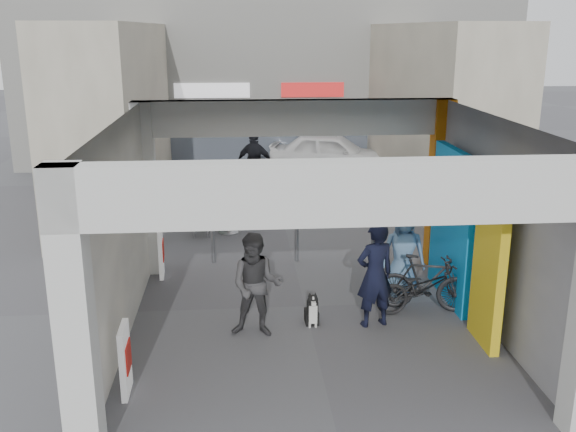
{
  "coord_description": "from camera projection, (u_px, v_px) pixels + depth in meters",
  "views": [
    {
      "loc": [
        -1.15,
        -10.65,
        4.83
      ],
      "look_at": [
        -0.23,
        1.0,
        1.42
      ],
      "focal_mm": 40.0,
      "sensor_mm": 36.0,
      "label": 1
    }
  ],
  "objects": [
    {
      "name": "ground",
      "position": [
        305.0,
        306.0,
        11.63
      ],
      "size": [
        90.0,
        90.0,
        0.0
      ],
      "primitive_type": "plane",
      "color": "#525257",
      "rests_on": "ground"
    },
    {
      "name": "arcade_canopy",
      "position": [
        345.0,
        194.0,
        10.24
      ],
      "size": [
        6.4,
        6.45,
        6.4
      ],
      "color": "silver",
      "rests_on": "ground"
    },
    {
      "name": "far_building",
      "position": [
        267.0,
        53.0,
        23.91
      ],
      "size": [
        18.0,
        4.08,
        8.0
      ],
      "color": "silver",
      "rests_on": "ground"
    },
    {
      "name": "plaza_bldg_left",
      "position": [
        116.0,
        117.0,
        17.77
      ],
      "size": [
        2.0,
        9.0,
        5.0
      ],
      "primitive_type": "cube",
      "color": "#C0B79F",
      "rests_on": "ground"
    },
    {
      "name": "plaza_bldg_right",
      "position": [
        434.0,
        114.0,
        18.45
      ],
      "size": [
        2.0,
        9.0,
        5.0
      ],
      "primitive_type": "cube",
      "color": "#C0B79F",
      "rests_on": "ground"
    },
    {
      "name": "bollard_left",
      "position": [
        213.0,
        243.0,
        13.71
      ],
      "size": [
        0.09,
        0.09,
        0.87
      ],
      "primitive_type": "cylinder",
      "color": "gray",
      "rests_on": "ground"
    },
    {
      "name": "bollard_center",
      "position": [
        297.0,
        239.0,
        13.77
      ],
      "size": [
        0.09,
        0.09,
        0.99
      ],
      "primitive_type": "cylinder",
      "color": "gray",
      "rests_on": "ground"
    },
    {
      "name": "bollard_right",
      "position": [
        373.0,
        239.0,
        13.82
      ],
      "size": [
        0.09,
        0.09,
        0.96
      ],
      "primitive_type": "cylinder",
      "color": "gray",
      "rests_on": "ground"
    },
    {
      "name": "advert_board_near",
      "position": [
        125.0,
        360.0,
        8.73
      ],
      "size": [
        0.11,
        0.55,
        1.0
      ],
      "rotation": [
        0.0,
        0.0,
        0.02
      ],
      "color": "silver",
      "rests_on": "ground"
    },
    {
      "name": "advert_board_far",
      "position": [
        161.0,
        252.0,
        12.94
      ],
      "size": [
        0.14,
        0.55,
        1.0
      ],
      "rotation": [
        0.0,
        0.0,
        0.08
      ],
      "color": "silver",
      "rests_on": "ground"
    },
    {
      "name": "cafe_set",
      "position": [
        223.0,
        216.0,
        16.03
      ],
      "size": [
        1.62,
        1.31,
        0.98
      ],
      "rotation": [
        0.0,
        0.0,
        0.08
      ],
      "color": "#A6A6AB",
      "rests_on": "ground"
    },
    {
      "name": "produce_stand",
      "position": [
        204.0,
        208.0,
        16.71
      ],
      "size": [
        1.31,
        0.71,
        0.86
      ],
      "rotation": [
        0.0,
        0.0,
        0.03
      ],
      "color": "black",
      "rests_on": "ground"
    },
    {
      "name": "crate_stack",
      "position": [
        307.0,
        183.0,
        19.75
      ],
      "size": [
        0.51,
        0.43,
        0.56
      ],
      "rotation": [
        0.0,
        0.0,
        -0.19
      ],
      "color": "#19571D",
      "rests_on": "ground"
    },
    {
      "name": "border_collie",
      "position": [
        312.0,
        312.0,
        10.85
      ],
      "size": [
        0.22,
        0.44,
        0.6
      ],
      "rotation": [
        0.0,
        0.0,
        0.02
      ],
      "color": "black",
      "rests_on": "ground"
    },
    {
      "name": "man_with_dog",
      "position": [
        375.0,
        275.0,
        10.66
      ],
      "size": [
        0.75,
        0.59,
        1.82
      ],
      "primitive_type": "imported",
      "rotation": [
        0.0,
        0.0,
        3.4
      ],
      "color": "black",
      "rests_on": "ground"
    },
    {
      "name": "man_back_turned",
      "position": [
        256.0,
        285.0,
        10.32
      ],
      "size": [
        0.94,
        0.79,
        1.74
      ],
      "primitive_type": "imported",
      "rotation": [
        0.0,
        0.0,
        -0.17
      ],
      "color": "#3A393C",
      "rests_on": "ground"
    },
    {
      "name": "man_elderly",
      "position": [
        403.0,
        252.0,
        11.98
      ],
      "size": [
        0.86,
        0.61,
        1.66
      ],
      "primitive_type": "imported",
      "rotation": [
        0.0,
        0.0,
        -0.1
      ],
      "color": "#5880AC",
      "rests_on": "ground"
    },
    {
      "name": "man_crates",
      "position": [
        255.0,
        164.0,
        18.94
      ],
      "size": [
        1.27,
        0.92,
        2.01
      ],
      "primitive_type": "imported",
      "rotation": [
        0.0,
        0.0,
        2.73
      ],
      "color": "black",
      "rests_on": "ground"
    },
    {
      "name": "bicycle_front",
      "position": [
        423.0,
        288.0,
        11.29
      ],
      "size": [
        1.79,
        0.83,
        0.91
      ],
      "primitive_type": "imported",
      "rotation": [
        0.0,
        0.0,
        1.71
      ],
      "color": "black",
      "rests_on": "ground"
    },
    {
      "name": "bicycle_rear",
      "position": [
        426.0,
        283.0,
        11.34
      ],
      "size": [
        1.79,
        0.91,
        1.04
      ],
      "primitive_type": "imported",
      "rotation": [
        0.0,
        0.0,
        1.31
      ],
      "color": "black",
      "rests_on": "ground"
    },
    {
      "name": "white_van",
      "position": [
        331.0,
        154.0,
        21.99
      ],
      "size": [
        4.56,
        2.72,
        1.45
      ],
      "primitive_type": "imported",
      "rotation": [
        0.0,
        0.0,
        1.32
      ],
      "color": "white",
      "rests_on": "ground"
    }
  ]
}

